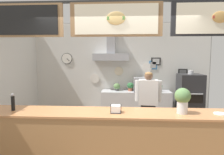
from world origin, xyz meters
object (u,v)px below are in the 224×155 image
object	(u,v)px
shop_worker	(148,106)
pizza_oven	(190,100)
potted_sage	(160,87)
condiment_plate	(220,114)
basil_vase	(182,100)
potted_oregano	(130,86)
potted_basil	(117,87)
espresso_machine	(143,85)
napkin_holder	(116,109)
pepper_grinder	(13,102)

from	to	relation	value
shop_worker	pizza_oven	bearing A→B (deg)	-131.13
potted_sage	condiment_plate	bearing A→B (deg)	-80.72
basil_vase	condiment_plate	bearing A→B (deg)	-0.16
pizza_oven	potted_sage	world-z (taller)	pizza_oven
potted_oregano	basil_vase	xyz separation A→B (m)	(0.70, -2.74, 0.22)
shop_worker	potted_basil	distance (m)	1.63
potted_oregano	potted_sage	size ratio (longest dim) A/B	1.10
pizza_oven	potted_basil	size ratio (longest dim) A/B	7.10
espresso_machine	potted_basil	bearing A→B (deg)	175.94
shop_worker	basil_vase	xyz separation A→B (m)	(0.36, -1.31, 0.42)
espresso_machine	potted_basil	xyz separation A→B (m)	(-0.72, 0.05, -0.07)
shop_worker	potted_oregano	world-z (taller)	shop_worker
napkin_holder	basil_vase	size ratio (longest dim) A/B	0.43
potted_basil	condiment_plate	xyz separation A→B (m)	(1.63, -2.75, 0.03)
condiment_plate	napkin_holder	xyz separation A→B (m)	(-1.54, -0.01, 0.05)
potted_sage	basil_vase	world-z (taller)	basil_vase
condiment_plate	basil_vase	world-z (taller)	basil_vase
pizza_oven	espresso_machine	xyz separation A→B (m)	(-1.23, 0.22, 0.38)
potted_oregano	potted_sage	bearing A→B (deg)	-2.47
potted_oregano	napkin_holder	xyz separation A→B (m)	(-0.28, -2.76, 0.06)
pizza_oven	basil_vase	size ratio (longest dim) A/B	3.97
pizza_oven	pepper_grinder	world-z (taller)	pizza_oven
pizza_oven	napkin_holder	world-z (taller)	pizza_oven
potted_sage	potted_basil	distance (m)	1.19
espresso_machine	basil_vase	bearing A→B (deg)	-82.38
potted_sage	condiment_plate	distance (m)	2.75
shop_worker	espresso_machine	xyz separation A→B (m)	(-0.01, 1.39, 0.26)
pizza_oven	pepper_grinder	distance (m)	4.29
basil_vase	potted_oregano	bearing A→B (deg)	104.32
potted_oregano	potted_basil	world-z (taller)	potted_oregano
basil_vase	pepper_grinder	xyz separation A→B (m)	(-2.59, -0.01, -0.07)
potted_basil	potted_sage	bearing A→B (deg)	-2.15
pizza_oven	napkin_holder	bearing A→B (deg)	-126.64
basil_vase	napkin_holder	bearing A→B (deg)	-179.19
potted_oregano	pepper_grinder	world-z (taller)	pepper_grinder
potted_sage	basil_vase	distance (m)	2.72
condiment_plate	pepper_grinder	distance (m)	3.14
potted_basil	pizza_oven	bearing A→B (deg)	-7.87
potted_basil	napkin_holder	xyz separation A→B (m)	(0.10, -2.77, 0.08)
espresso_machine	basil_vase	size ratio (longest dim) A/B	1.36
potted_sage	pepper_grinder	xyz separation A→B (m)	(-2.70, -2.72, 0.16)
potted_oregano	condiment_plate	bearing A→B (deg)	-65.47
pizza_oven	condiment_plate	bearing A→B (deg)	-97.33
espresso_machine	potted_sage	xyz separation A→B (m)	(0.47, 0.01, -0.07)
pizza_oven	condiment_plate	size ratio (longest dim) A/B	7.84
shop_worker	condiment_plate	bearing A→B (deg)	129.91
potted_basil	napkin_holder	distance (m)	2.77
potted_sage	basil_vase	size ratio (longest dim) A/B	0.57
potted_oregano	napkin_holder	distance (m)	2.77
potted_basil	basil_vase	world-z (taller)	basil_vase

